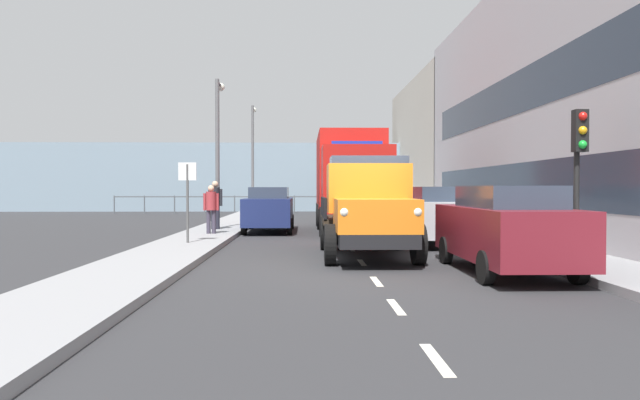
# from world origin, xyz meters

# --- Properties ---
(ground_plane) EXTENTS (80.00, 80.00, 0.00)m
(ground_plane) POSITION_xyz_m (0.00, -8.04, 0.00)
(ground_plane) COLOR #2D2D30
(sidewalk_left) EXTENTS (2.05, 38.92, 0.15)m
(sidewalk_left) POSITION_xyz_m (-4.63, -8.04, 0.07)
(sidewalk_left) COLOR gray
(sidewalk_left) RESTS_ON ground_plane
(sidewalk_right) EXTENTS (2.05, 38.92, 0.15)m
(sidewalk_right) POSITION_xyz_m (4.63, -8.04, 0.07)
(sidewalk_right) COLOR gray
(sidewalk_right) RESTS_ON ground_plane
(road_centreline_markings) EXTENTS (0.12, 34.30, 0.01)m
(road_centreline_markings) POSITION_xyz_m (0.00, -7.33, 0.00)
(road_centreline_markings) COLOR silver
(road_centreline_markings) RESTS_ON ground_plane
(building_far_block) EXTENTS (7.68, 15.00, 8.72)m
(building_far_block) POSITION_xyz_m (-9.50, -26.33, 4.36)
(building_far_block) COLOR beige
(building_far_block) RESTS_ON ground_plane
(sea_horizon) EXTENTS (80.00, 0.80, 5.00)m
(sea_horizon) POSITION_xyz_m (0.00, -30.51, 2.50)
(sea_horizon) COLOR gray
(sea_horizon) RESTS_ON ground_plane
(seawall_railing) EXTENTS (28.08, 0.08, 1.20)m
(seawall_railing) POSITION_xyz_m (-0.00, -26.91, 0.92)
(seawall_railing) COLOR #4C5156
(seawall_railing) RESTS_ON ground_plane
(truck_vintage_orange) EXTENTS (2.17, 5.64, 2.43)m
(truck_vintage_orange) POSITION_xyz_m (-0.23, -1.77, 1.18)
(truck_vintage_orange) COLOR black
(truck_vintage_orange) RESTS_ON ground_plane
(lorry_cargo_red) EXTENTS (2.58, 8.20, 3.87)m
(lorry_cargo_red) POSITION_xyz_m (-0.51, -10.73, 2.08)
(lorry_cargo_red) COLOR red
(lorry_cargo_red) RESTS_ON ground_plane
(car_maroon_kerbside_near) EXTENTS (1.79, 4.58, 1.72)m
(car_maroon_kerbside_near) POSITION_xyz_m (-2.66, 0.78, 0.90)
(car_maroon_kerbside_near) COLOR maroon
(car_maroon_kerbside_near) RESTS_ON ground_plane
(car_silver_kerbside_1) EXTENTS (1.82, 4.51, 1.72)m
(car_silver_kerbside_1) POSITION_xyz_m (-2.66, -5.19, 0.90)
(car_silver_kerbside_1) COLOR #B7BABF
(car_silver_kerbside_1) RESTS_ON ground_plane
(car_grey_kerbside_2) EXTENTS (1.77, 3.88, 1.72)m
(car_grey_kerbside_2) POSITION_xyz_m (-2.66, -11.51, 0.89)
(car_grey_kerbside_2) COLOR slate
(car_grey_kerbside_2) RESTS_ON ground_plane
(car_white_kerbside_3) EXTENTS (1.77, 4.49, 1.72)m
(car_white_kerbside_3) POSITION_xyz_m (-2.66, -17.18, 0.90)
(car_white_kerbside_3) COLOR white
(car_white_kerbside_3) RESTS_ON ground_plane
(car_navy_oppositeside_0) EXTENTS (1.83, 4.65, 1.72)m
(car_navy_oppositeside_0) POSITION_xyz_m (2.66, -10.32, 0.90)
(car_navy_oppositeside_0) COLOR navy
(car_navy_oppositeside_0) RESTS_ON ground_plane
(pedestrian_couple_a) EXTENTS (0.53, 0.34, 1.63)m
(pedestrian_couple_a) POSITION_xyz_m (4.44, -7.53, 1.11)
(pedestrian_couple_a) COLOR #383342
(pedestrian_couple_a) RESTS_ON sidewalk_right
(pedestrian_couple_b) EXTENTS (0.53, 0.34, 1.80)m
(pedestrian_couple_b) POSITION_xyz_m (4.64, -9.69, 1.22)
(pedestrian_couple_b) COLOR black
(pedestrian_couple_b) RESTS_ON sidewalk_right
(traffic_light_near) EXTENTS (0.28, 0.41, 3.20)m
(traffic_light_near) POSITION_xyz_m (-4.59, -0.17, 2.47)
(traffic_light_near) COLOR black
(traffic_light_near) RESTS_ON sidewalk_left
(lamp_post_promenade) EXTENTS (0.32, 1.14, 5.72)m
(lamp_post_promenade) POSITION_xyz_m (4.64, -10.45, 3.61)
(lamp_post_promenade) COLOR #59595B
(lamp_post_promenade) RESTS_ON sidewalk_right
(lamp_post_far) EXTENTS (0.32, 1.14, 6.55)m
(lamp_post_far) POSITION_xyz_m (4.45, -23.31, 4.04)
(lamp_post_far) COLOR #59595B
(lamp_post_far) RESTS_ON sidewalk_right
(street_sign) EXTENTS (0.50, 0.07, 2.25)m
(street_sign) POSITION_xyz_m (4.58, -4.25, 1.68)
(street_sign) COLOR #4C4C4C
(street_sign) RESTS_ON sidewalk_right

